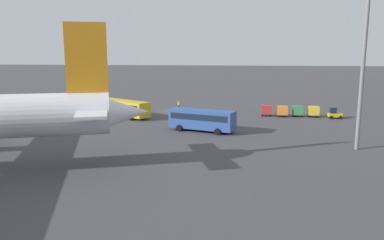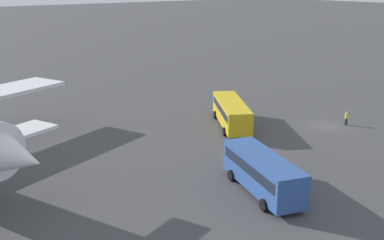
% 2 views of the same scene
% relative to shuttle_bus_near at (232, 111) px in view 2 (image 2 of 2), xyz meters
% --- Properties ---
extents(ground_plane, '(600.00, 600.00, 0.00)m').
position_rel_shuttle_bus_near_xyz_m(ground_plane, '(-7.47, -9.40, -1.90)').
color(ground_plane, '#424244').
extents(shuttle_bus_near, '(11.51, 8.59, 3.17)m').
position_rel_shuttle_bus_near_xyz_m(shuttle_bus_near, '(0.00, 0.00, 0.00)').
color(shuttle_bus_near, gold).
rests_on(shuttle_bus_near, ground).
extents(shuttle_bus_far, '(10.65, 5.92, 3.32)m').
position_rel_shuttle_bus_near_xyz_m(shuttle_bus_far, '(-16.09, 10.94, 0.08)').
color(shuttle_bus_far, '#2D5199').
rests_on(shuttle_bus_far, ground).
extents(worker_person, '(0.38, 0.38, 1.74)m').
position_rel_shuttle_bus_near_xyz_m(worker_person, '(-8.44, -11.85, -1.03)').
color(worker_person, '#1E1E2D').
rests_on(worker_person, ground).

